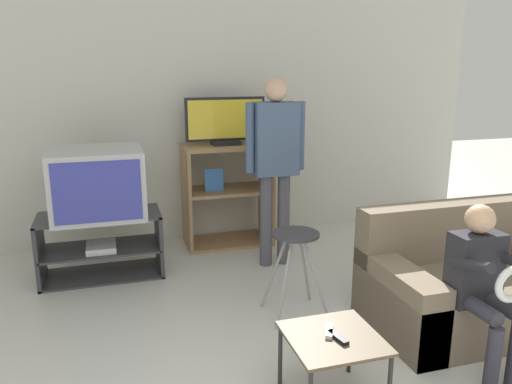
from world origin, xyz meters
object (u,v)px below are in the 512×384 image
television_flat (225,122)px  person_standing_adult (275,154)px  tv_stand (101,246)px  remote_control_white (329,331)px  couch (471,285)px  media_shelf (227,194)px  person_seated_child (483,277)px  folding_stool (295,249)px  remote_control_black (338,337)px  snack_table (333,344)px  television_main (98,183)px

television_flat → person_standing_adult: bearing=-67.3°
person_standing_adult → tv_stand: bearing=173.6°
remote_control_white → couch: bearing=48.0°
media_shelf → person_seated_child: (0.91, -2.52, 0.06)m
couch → person_seated_child: person_seated_child is taller
tv_stand → television_flat: 1.63m
folding_stool → couch: size_ratio=0.43×
media_shelf → person_seated_child: size_ratio=1.02×
remote_control_black → person_seated_child: bearing=-6.7°
tv_stand → couch: bearing=-32.1°
couch → media_shelf: bearing=121.6°
media_shelf → television_flat: television_flat is taller
folding_stool → snack_table: (-0.16, -0.97, -0.16)m
television_flat → remote_control_black: 2.75m
folding_stool → snack_table: folding_stool is taller
television_flat → couch: television_flat is taller
television_flat → remote_control_white: 2.68m
television_main → person_seated_child: (2.11, -2.02, -0.25)m
television_flat → couch: bearing=-58.5°
tv_stand → folding_stool: (1.33, -1.11, 0.23)m
person_seated_child → folding_stool: bearing=131.1°
remote_control_black → remote_control_white: (-0.01, 0.07, 0.00)m
media_shelf → folding_stool: bearing=-86.1°
snack_table → person_seated_child: size_ratio=0.48×
media_shelf → remote_control_white: size_ratio=6.99×
tv_stand → snack_table: tv_stand is taller
remote_control_white → couch: 1.41m
television_main → snack_table: size_ratio=1.53×
snack_table → person_seated_child: (0.96, 0.06, 0.23)m
television_main → television_flat: television_flat is taller
television_main → person_standing_adult: size_ratio=0.44×
media_shelf → folding_stool: size_ratio=1.61×
television_main → snack_table: (1.15, -2.08, -0.48)m
television_flat → person_seated_child: bearing=-70.2°
television_flat → snack_table: television_flat is taller
television_flat → folding_stool: bearing=-86.0°
snack_table → remote_control_black: (0.01, -0.03, 0.05)m
person_standing_adult → television_main: bearing=174.0°
television_flat → remote_control_black: television_flat is taller
television_main → couch: (2.46, -1.54, -0.55)m
television_main → couch: 2.96m
folding_stool → remote_control_white: bearing=-100.1°
television_flat → tv_stand: bearing=-157.4°
media_shelf → television_main: bearing=-157.5°
person_standing_adult → remote_control_white: bearing=-100.1°
television_main → media_shelf: bearing=22.5°
remote_control_black → couch: 1.42m
tv_stand → couch: couch is taller
snack_table → remote_control_white: bearing=95.3°
snack_table → media_shelf: bearing=88.8°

